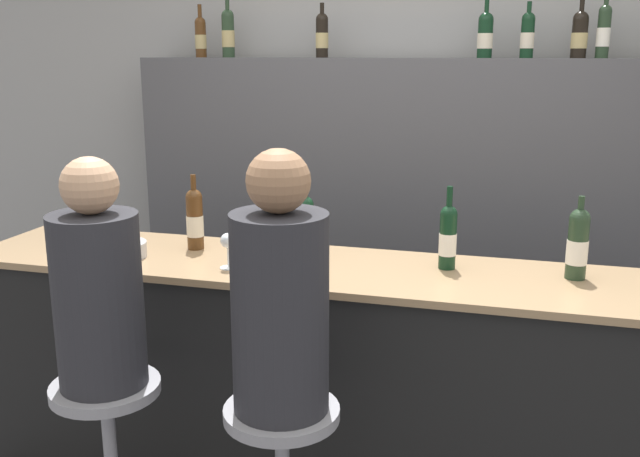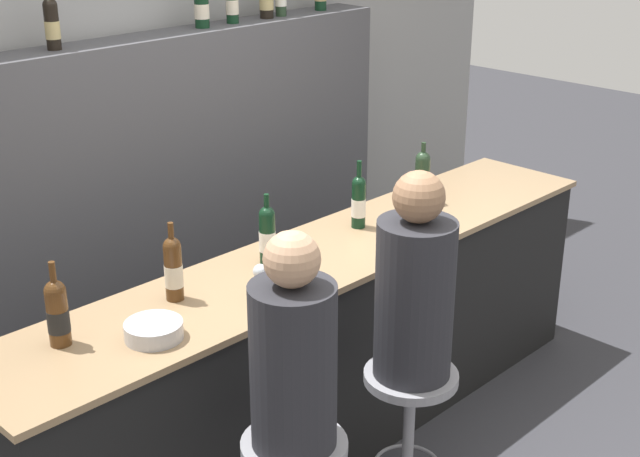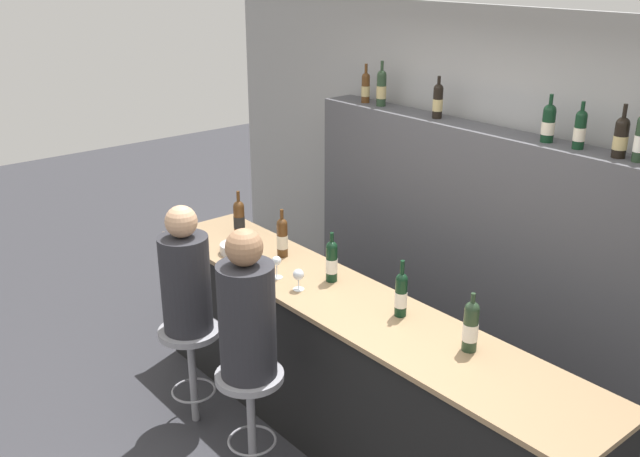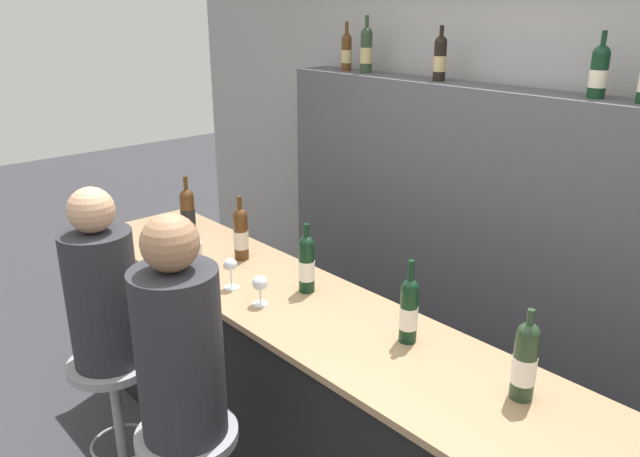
{
  "view_description": "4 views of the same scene",
  "coord_description": "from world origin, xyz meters",
  "px_view_note": "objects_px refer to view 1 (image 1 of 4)",
  "views": [
    {
      "loc": [
        0.58,
        -2.41,
        1.85
      ],
      "look_at": [
        -0.17,
        0.29,
        1.16
      ],
      "focal_mm": 40.0,
      "sensor_mm": 36.0,
      "label": 1
    },
    {
      "loc": [
        -2.68,
        -2.31,
        2.62
      ],
      "look_at": [
        -0.1,
        0.23,
        1.16
      ],
      "focal_mm": 50.0,
      "sensor_mm": 36.0,
      "label": 2
    },
    {
      "loc": [
        2.79,
        -2.25,
        2.91
      ],
      "look_at": [
        -0.2,
        0.24,
        1.41
      ],
      "focal_mm": 40.0,
      "sensor_mm": 36.0,
      "label": 3
    },
    {
      "loc": [
        1.68,
        -1.28,
        2.24
      ],
      "look_at": [
        -0.14,
        0.36,
        1.35
      ],
      "focal_mm": 35.0,
      "sensor_mm": 36.0,
      "label": 4
    }
  ],
  "objects_px": {
    "guest_seated_left": "(98,289)",
    "bar_stool_left": "(108,420)",
    "wine_glass_0": "(228,243)",
    "wine_bottle_backbar_1": "(228,33)",
    "wine_bottle_counter_2": "(305,226)",
    "metal_bowl": "(121,250)",
    "wine_bottle_backbar_4": "(528,35)",
    "bar_stool_right": "(282,446)",
    "wine_bottle_backbar_0": "(201,36)",
    "wine_bottle_backbar_3": "(485,35)",
    "wine_bottle_counter_1": "(195,218)",
    "wine_bottle_backbar_6": "(604,31)",
    "wine_bottle_backbar_5": "(580,34)",
    "wine_bottle_counter_3": "(448,236)",
    "wine_bottle_counter_0": "(91,213)",
    "guest_seated_right": "(280,299)",
    "wine_bottle_backbar_2": "(322,35)",
    "wine_bottle_counter_4": "(578,243)",
    "wine_glass_1": "(280,250)"
  },
  "relations": [
    {
      "from": "wine_bottle_backbar_0",
      "to": "wine_glass_0",
      "type": "relative_size",
      "value": 2.06
    },
    {
      "from": "wine_glass_0",
      "to": "wine_bottle_counter_1",
      "type": "bearing_deg",
      "value": 137.14
    },
    {
      "from": "wine_bottle_backbar_3",
      "to": "bar_stool_right",
      "type": "xyz_separation_m",
      "value": [
        -0.51,
        -1.93,
        -1.4
      ]
    },
    {
      "from": "bar_stool_left",
      "to": "wine_bottle_backbar_2",
      "type": "bearing_deg",
      "value": 81.64
    },
    {
      "from": "guest_seated_right",
      "to": "wine_bottle_counter_1",
      "type": "bearing_deg",
      "value": 131.41
    },
    {
      "from": "wine_bottle_backbar_4",
      "to": "bar_stool_right",
      "type": "bearing_deg",
      "value": -110.57
    },
    {
      "from": "wine_bottle_counter_1",
      "to": "wine_bottle_backbar_3",
      "type": "distance_m",
      "value": 1.85
    },
    {
      "from": "wine_bottle_backbar_5",
      "to": "wine_bottle_counter_3",
      "type": "bearing_deg",
      "value": -113.21
    },
    {
      "from": "bar_stool_left",
      "to": "guest_seated_left",
      "type": "bearing_deg",
      "value": 26.57
    },
    {
      "from": "wine_bottle_backbar_4",
      "to": "wine_glass_1",
      "type": "height_order",
      "value": "wine_bottle_backbar_4"
    },
    {
      "from": "wine_bottle_counter_2",
      "to": "bar_stool_right",
      "type": "xyz_separation_m",
      "value": [
        0.13,
        -0.73,
        -0.6
      ]
    },
    {
      "from": "wine_bottle_backbar_5",
      "to": "wine_bottle_backbar_2",
      "type": "bearing_deg",
      "value": 180.0
    },
    {
      "from": "wine_bottle_backbar_2",
      "to": "bar_stool_right",
      "type": "bearing_deg",
      "value": -78.59
    },
    {
      "from": "wine_bottle_counter_2",
      "to": "bar_stool_left",
      "type": "bearing_deg",
      "value": -126.74
    },
    {
      "from": "bar_stool_left",
      "to": "wine_bottle_backbar_6",
      "type": "bearing_deg",
      "value": 47.5
    },
    {
      "from": "wine_bottle_backbar_1",
      "to": "wine_bottle_backbar_3",
      "type": "relative_size",
      "value": 1.15
    },
    {
      "from": "wine_bottle_backbar_6",
      "to": "wine_bottle_backbar_2",
      "type": "bearing_deg",
      "value": 180.0
    },
    {
      "from": "wine_bottle_counter_3",
      "to": "wine_bottle_backbar_4",
      "type": "height_order",
      "value": "wine_bottle_backbar_4"
    },
    {
      "from": "wine_bottle_counter_4",
      "to": "wine_bottle_backbar_1",
      "type": "distance_m",
      "value": 2.41
    },
    {
      "from": "wine_bottle_backbar_2",
      "to": "bar_stool_left",
      "type": "bearing_deg",
      "value": -98.36
    },
    {
      "from": "wine_bottle_counter_2",
      "to": "wine_bottle_backbar_1",
      "type": "relative_size",
      "value": 0.94
    },
    {
      "from": "wine_bottle_counter_3",
      "to": "wine_bottle_backbar_1",
      "type": "distance_m",
      "value": 2.04
    },
    {
      "from": "wine_bottle_counter_0",
      "to": "bar_stool_right",
      "type": "relative_size",
      "value": 0.48
    },
    {
      "from": "wine_bottle_counter_1",
      "to": "wine_bottle_backbar_6",
      "type": "bearing_deg",
      "value": 34.75
    },
    {
      "from": "wine_bottle_counter_0",
      "to": "wine_bottle_backbar_1",
      "type": "relative_size",
      "value": 0.97
    },
    {
      "from": "wine_bottle_backbar_6",
      "to": "guest_seated_left",
      "type": "xyz_separation_m",
      "value": [
        -1.77,
        -1.93,
        -0.91
      ]
    },
    {
      "from": "wine_bottle_backbar_3",
      "to": "bar_stool_left",
      "type": "distance_m",
      "value": 2.66
    },
    {
      "from": "wine_bottle_backbar_2",
      "to": "wine_bottle_backbar_6",
      "type": "height_order",
      "value": "wine_bottle_backbar_6"
    },
    {
      "from": "wine_bottle_counter_1",
      "to": "wine_bottle_backbar_4",
      "type": "xyz_separation_m",
      "value": [
        1.36,
        1.2,
        0.8
      ]
    },
    {
      "from": "wine_bottle_counter_3",
      "to": "wine_glass_0",
      "type": "relative_size",
      "value": 2.3
    },
    {
      "from": "wine_bottle_counter_1",
      "to": "wine_bottle_backbar_0",
      "type": "distance_m",
      "value": 1.53
    },
    {
      "from": "guest_seated_left",
      "to": "bar_stool_left",
      "type": "bearing_deg",
      "value": -153.43
    },
    {
      "from": "wine_bottle_counter_2",
      "to": "metal_bowl",
      "type": "height_order",
      "value": "wine_bottle_counter_2"
    },
    {
      "from": "wine_bottle_counter_2",
      "to": "wine_bottle_backbar_4",
      "type": "relative_size",
      "value": 1.13
    },
    {
      "from": "wine_bottle_counter_2",
      "to": "guest_seated_left",
      "type": "xyz_separation_m",
      "value": [
        -0.54,
        -0.73,
        -0.09
      ]
    },
    {
      "from": "wine_bottle_backbar_0",
      "to": "bar_stool_right",
      "type": "height_order",
      "value": "wine_bottle_backbar_0"
    },
    {
      "from": "wine_bottle_backbar_4",
      "to": "guest_seated_left",
      "type": "height_order",
      "value": "wine_bottle_backbar_4"
    },
    {
      "from": "bar_stool_right",
      "to": "guest_seated_right",
      "type": "height_order",
      "value": "guest_seated_right"
    },
    {
      "from": "wine_bottle_backbar_1",
      "to": "wine_glass_0",
      "type": "height_order",
      "value": "wine_bottle_backbar_1"
    },
    {
      "from": "wine_glass_0",
      "to": "wine_bottle_backbar_1",
      "type": "bearing_deg",
      "value": 111.66
    },
    {
      "from": "wine_bottle_counter_2",
      "to": "wine_bottle_backbar_4",
      "type": "xyz_separation_m",
      "value": [
        0.86,
        1.2,
        0.8
      ]
    },
    {
      "from": "wine_bottle_counter_1",
      "to": "wine_bottle_counter_3",
      "type": "xyz_separation_m",
      "value": [
        1.11,
        -0.0,
        -0.0
      ]
    },
    {
      "from": "wine_bottle_backbar_5",
      "to": "wine_bottle_backbar_4",
      "type": "bearing_deg",
      "value": 180.0
    },
    {
      "from": "wine_bottle_backbar_5",
      "to": "bar_stool_left",
      "type": "height_order",
      "value": "wine_bottle_backbar_5"
    },
    {
      "from": "wine_bottle_counter_4",
      "to": "metal_bowl",
      "type": "bearing_deg",
      "value": -173.61
    },
    {
      "from": "wine_bottle_backbar_1",
      "to": "wine_bottle_backbar_3",
      "type": "bearing_deg",
      "value": 0.0
    },
    {
      "from": "wine_glass_0",
      "to": "wine_bottle_backbar_2",
      "type": "bearing_deg",
      "value": 90.15
    },
    {
      "from": "bar_stool_left",
      "to": "bar_stool_right",
      "type": "bearing_deg",
      "value": 0.0
    },
    {
      "from": "wine_bottle_counter_1",
      "to": "bar_stool_left",
      "type": "height_order",
      "value": "wine_bottle_counter_1"
    },
    {
      "from": "wine_bottle_counter_3",
      "to": "wine_glass_0",
      "type": "distance_m",
      "value": 0.88
    }
  ]
}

